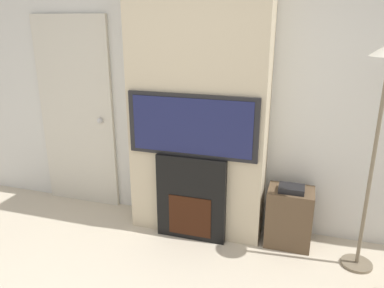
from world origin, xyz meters
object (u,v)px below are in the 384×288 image
(television, at_px, (192,126))
(media_stand, at_px, (289,216))
(fireplace, at_px, (192,197))
(floor_lamp, at_px, (383,102))

(television, height_order, media_stand, television)
(media_stand, bearing_deg, fireplace, -170.46)
(fireplace, distance_m, floor_lamp, 1.78)
(floor_lamp, height_order, media_stand, floor_lamp)
(fireplace, xyz_separation_m, television, (0.00, -0.00, 0.69))
(television, xyz_separation_m, media_stand, (0.88, 0.15, -0.82))
(fireplace, relative_size, floor_lamp, 0.45)
(fireplace, bearing_deg, media_stand, 9.54)
(television, height_order, floor_lamp, floor_lamp)
(fireplace, distance_m, media_stand, 0.90)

